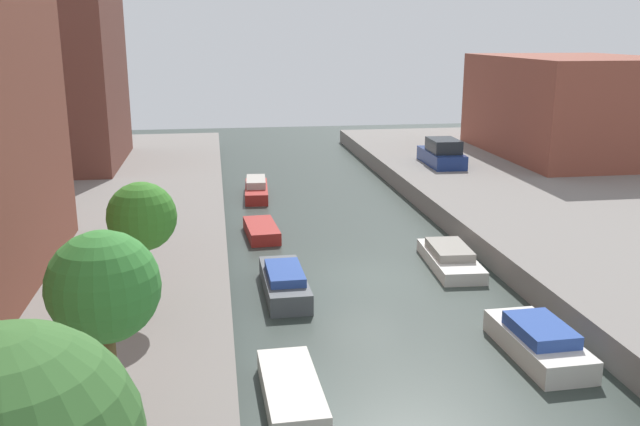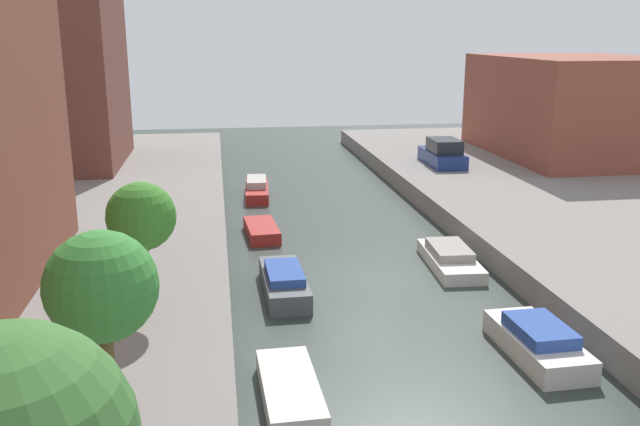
% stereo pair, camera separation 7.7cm
% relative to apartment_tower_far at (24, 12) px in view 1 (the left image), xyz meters
% --- Properties ---
extents(ground_plane, '(84.00, 84.00, 0.00)m').
position_rel_apartment_tower_far_xyz_m(ground_plane, '(16.00, -19.85, -10.00)').
color(ground_plane, '#2D3833').
extents(apartment_tower_far, '(10.00, 10.44, 18.01)m').
position_rel_apartment_tower_far_xyz_m(apartment_tower_far, '(0.00, 0.00, 0.00)').
color(apartment_tower_far, brown).
rests_on(apartment_tower_far, quay_left).
extents(low_block_right, '(10.00, 14.00, 6.38)m').
position_rel_apartment_tower_far_xyz_m(low_block_right, '(34.00, -1.53, -5.82)').
color(low_block_right, brown).
rests_on(low_block_right, quay_right).
extents(street_tree_1, '(2.08, 2.08, 4.44)m').
position_rel_apartment_tower_far_xyz_m(street_tree_1, '(8.60, -31.41, -5.64)').
color(street_tree_1, brown).
rests_on(street_tree_1, quay_left).
extents(street_tree_2, '(1.95, 1.95, 3.87)m').
position_rel_apartment_tower_far_xyz_m(street_tree_2, '(8.60, -24.57, -6.16)').
color(street_tree_2, brown).
rests_on(street_tree_2, quay_left).
extents(parked_car, '(1.98, 4.54, 1.62)m').
position_rel_apartment_tower_far_xyz_m(parked_car, '(24.39, -3.90, -8.33)').
color(parked_car, navy).
rests_on(parked_car, quay_right).
extents(moored_boat_left_2, '(1.45, 3.70, 0.57)m').
position_rel_apartment_tower_far_xyz_m(moored_boat_left_2, '(12.34, -28.40, -9.72)').
color(moored_boat_left_2, beige).
rests_on(moored_boat_left_2, ground_plane).
extents(moored_boat_left_3, '(1.47, 4.30, 0.99)m').
position_rel_apartment_tower_far_xyz_m(moored_boat_left_3, '(12.91, -21.17, -9.58)').
color(moored_boat_left_3, '#4C5156').
rests_on(moored_boat_left_3, ground_plane).
extents(moored_boat_left_4, '(1.51, 3.31, 0.55)m').
position_rel_apartment_tower_far_xyz_m(moored_boat_left_4, '(12.60, -14.11, -9.73)').
color(moored_boat_left_4, maroon).
rests_on(moored_boat_left_4, ground_plane).
extents(moored_boat_left_5, '(1.48, 4.50, 1.00)m').
position_rel_apartment_tower_far_xyz_m(moored_boat_left_5, '(12.87, -6.38, -9.59)').
color(moored_boat_left_5, maroon).
rests_on(moored_boat_left_5, ground_plane).
extents(moored_boat_right_1, '(1.71, 3.90, 1.03)m').
position_rel_apartment_tower_far_xyz_m(moored_boat_right_1, '(19.51, -27.01, -9.57)').
color(moored_boat_right_1, beige).
rests_on(moored_boat_right_1, ground_plane).
extents(moored_boat_right_2, '(1.89, 4.50, 0.82)m').
position_rel_apartment_tower_far_xyz_m(moored_boat_right_2, '(19.61, -19.28, -9.66)').
color(moored_boat_right_2, beige).
rests_on(moored_boat_right_2, ground_plane).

